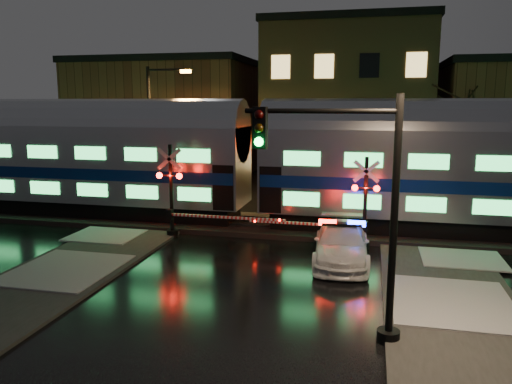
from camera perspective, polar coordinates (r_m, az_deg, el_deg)
ground at (r=19.40m, az=0.61°, el=-7.79°), size 120.00×120.00×0.00m
ballast at (r=24.09m, az=3.19°, el=-3.92°), size 90.00×4.20×0.24m
sidewalk_left at (r=17.02m, az=-26.66°, el=-11.36°), size 4.00×20.00×0.12m
sidewalk_right at (r=13.64m, az=23.31°, el=-16.50°), size 4.00×20.00×0.12m
building_left at (r=43.49m, az=-10.00°, el=8.12°), size 14.00×10.00×9.00m
building_mid at (r=40.56m, az=10.45°, el=9.73°), size 12.00×11.00×11.50m
train at (r=23.79m, az=-0.22°, el=3.92°), size 51.00×3.12×5.92m
police_car at (r=19.28m, az=9.73°, el=-5.81°), size 2.29×5.06×1.60m
crossing_signal_right at (r=20.80m, az=11.33°, el=-2.24°), size 5.42×0.64×3.84m
crossing_signal_left at (r=22.35m, az=-8.89°, el=-0.91°), size 5.90×0.66×4.17m
traffic_light at (r=12.53m, az=11.09°, el=-2.44°), size 4.01×0.71×6.21m
streetlight at (r=29.73m, az=-11.56°, el=7.36°), size 2.67×0.28×8.00m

